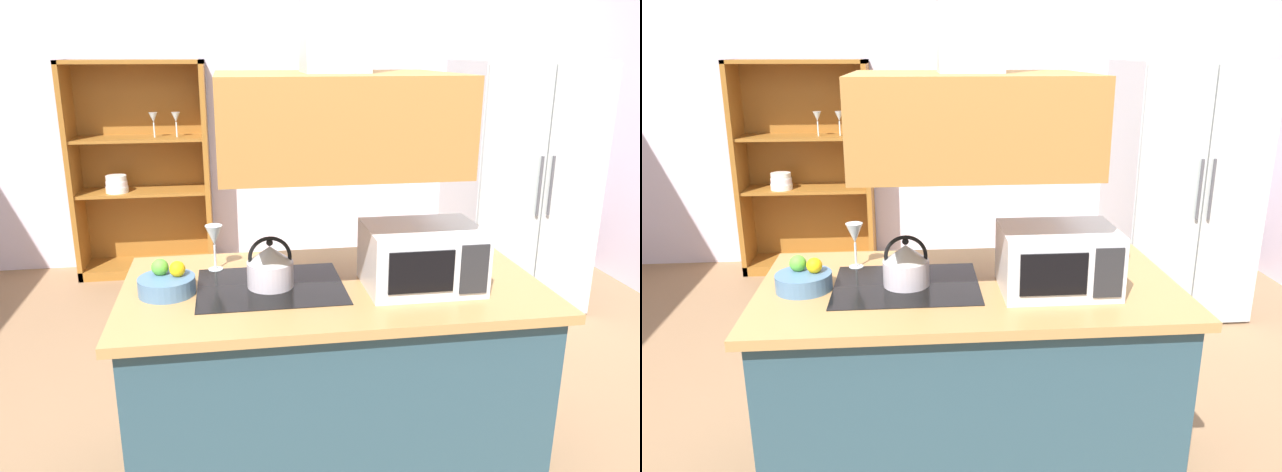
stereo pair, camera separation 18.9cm
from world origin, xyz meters
TOP-DOWN VIEW (x-y plane):
  - ground_plane at (0.00, 0.00)m, footprint 7.80×7.80m
  - wall_back at (0.00, 3.00)m, footprint 6.00×0.12m
  - kitchen_island at (0.18, -0.03)m, footprint 1.74×0.92m
  - range_hood at (0.18, -0.03)m, footprint 0.90×0.70m
  - refrigerator at (1.84, 1.67)m, footprint 0.90×0.78m
  - dish_cabinet at (-0.95, 2.78)m, footprint 1.11×0.40m
  - kettle at (-0.09, -0.03)m, footprint 0.19×0.19m
  - cutting_board at (0.64, 0.29)m, footprint 0.37×0.28m
  - microwave at (0.53, -0.12)m, footprint 0.46×0.35m
  - wine_glass_on_counter at (-0.31, 0.21)m, footprint 0.08×0.08m
  - fruit_bowl at (-0.50, -0.04)m, footprint 0.23×0.23m

SIDE VIEW (x-z plane):
  - ground_plane at x=0.00m, z-range 0.00..0.00m
  - kitchen_island at x=0.18m, z-range 0.00..0.90m
  - dish_cabinet at x=-0.95m, z-range -0.11..1.66m
  - refrigerator at x=1.84m, z-range 0.00..1.78m
  - cutting_board at x=0.64m, z-range 0.90..0.92m
  - fruit_bowl at x=-0.50m, z-range 0.88..1.01m
  - kettle at x=-0.09m, z-range 0.88..1.10m
  - microwave at x=0.53m, z-range 0.90..1.16m
  - wine_glass_on_counter at x=-0.31m, z-range 0.95..1.16m
  - wall_back at x=0.00m, z-range 0.00..2.70m
  - range_hood at x=0.18m, z-range 1.05..2.35m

